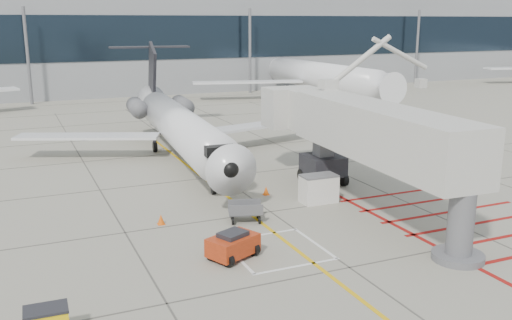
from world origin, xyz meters
name	(u,v)px	position (x,y,z in m)	size (l,w,h in m)	color
ground_plane	(305,236)	(0.00, 0.00, 0.00)	(260.00, 260.00, 0.00)	gray
regional_jet	(186,110)	(-1.19, 15.67, 4.08)	(24.69, 31.13, 8.16)	silver
jet_bridge	(378,143)	(5.16, 1.53, 3.95)	(9.35, 19.73, 7.89)	beige
pushback_tug	(233,244)	(-4.18, -1.02, 0.64)	(2.20, 1.38, 1.29)	#AE3010
baggage_cart	(245,211)	(-1.86, 3.11, 0.56)	(1.76, 1.11, 1.11)	#505055
ground_power_unit	(319,189)	(3.30, 4.47, 0.82)	(2.06, 1.20, 1.63)	white
cone_nose	(161,219)	(-6.04, 4.47, 0.27)	(0.39, 0.39, 0.54)	#E2530B
cone_side	(266,191)	(1.10, 6.99, 0.26)	(0.37, 0.37, 0.52)	#EF570C
terminal_building	(155,41)	(10.00, 70.00, 7.00)	(180.00, 28.00, 14.00)	gray
terminal_glass_band	(179,37)	(10.00, 55.95, 8.00)	(180.00, 0.10, 6.00)	black
terminal_dome	(448,2)	(70.00, 70.00, 14.00)	(40.00, 28.00, 28.00)	black
bg_aircraft_c	(312,57)	(25.73, 46.00, 5.45)	(32.71, 36.34, 10.90)	silver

